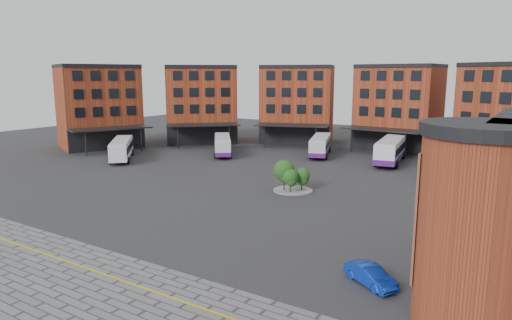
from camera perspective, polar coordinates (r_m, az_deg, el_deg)
The scene contains 10 objects.
ground at distance 42.84m, azimuth -5.37°, elevation -6.89°, with size 160.00×160.00×0.00m, color #28282B.
yellow_line at distance 32.14m, azimuth -18.28°, elevation -13.47°, with size 26.00×0.15×0.02m, color gold.
main_building at distance 76.75m, azimuth 9.44°, elevation 6.28°, with size 94.14×42.48×14.60m.
tree_island at distance 50.81m, azimuth 4.32°, elevation -1.94°, with size 4.40×4.40×3.53m.
bus_a at distance 72.61m, azimuth -16.46°, elevation 1.48°, with size 9.34×9.83×3.13m.
bus_b at distance 74.34m, azimuth -4.22°, elevation 1.92°, with size 8.46×10.01×3.02m.
bus_c at distance 74.12m, azimuth 8.05°, elevation 1.86°, with size 6.02×11.30×3.12m.
bus_d at distance 70.02m, azimuth 16.49°, elevation 1.22°, with size 4.64×12.95×3.57m.
bus_e at distance 60.34m, azimuth 25.32°, elevation -0.98°, with size 10.19×10.15×3.30m.
blue_car at distance 29.98m, azimuth 14.12°, elevation -13.80°, with size 1.32×3.79×1.25m, color #0D30AA.
Camera 1 is at (25.18, -32.19, 12.86)m, focal length 32.00 mm.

